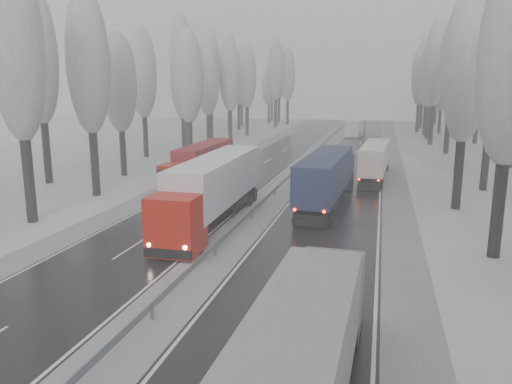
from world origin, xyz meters
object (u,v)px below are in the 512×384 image
at_px(truck_grey_tarp, 297,372).
at_px(truck_red_white, 213,186).
at_px(truck_cream_box, 376,158).
at_px(truck_red_red, 201,161).
at_px(box_truck_distant, 356,128).
at_px(truck_blue_box, 328,175).

height_order(truck_grey_tarp, truck_red_white, truck_red_white).
distance_m(truck_cream_box, truck_red_red, 17.75).
bearing_deg(truck_cream_box, truck_grey_tarp, -88.62).
bearing_deg(box_truck_distant, truck_red_white, -88.09).
relative_size(truck_blue_box, truck_cream_box, 1.14).
distance_m(box_truck_distant, truck_red_red, 51.95).
relative_size(truck_blue_box, truck_red_red, 1.12).
xyz_separation_m(truck_grey_tarp, truck_blue_box, (-2.21, 27.84, 0.18)).
distance_m(truck_blue_box, box_truck_distant, 56.76).
relative_size(truck_grey_tarp, truck_red_white, 0.87).
xyz_separation_m(truck_grey_tarp, box_truck_distant, (-3.05, 84.58, -0.71)).
xyz_separation_m(truck_blue_box, truck_red_red, (-12.90, 6.21, -0.26)).
bearing_deg(truck_red_white, truck_cream_box, 61.85).
bearing_deg(truck_red_white, truck_red_red, 112.41).
relative_size(truck_red_white, truck_red_red, 1.20).
bearing_deg(truck_cream_box, box_truck_distant, 98.85).
bearing_deg(truck_blue_box, truck_cream_box, 77.53).
height_order(box_truck_distant, truck_red_white, truck_red_white).
height_order(truck_grey_tarp, truck_blue_box, truck_blue_box).
height_order(truck_blue_box, truck_red_white, truck_red_white).
bearing_deg(truck_blue_box, truck_red_red, 156.86).
bearing_deg(truck_grey_tarp, truck_cream_box, 89.71).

